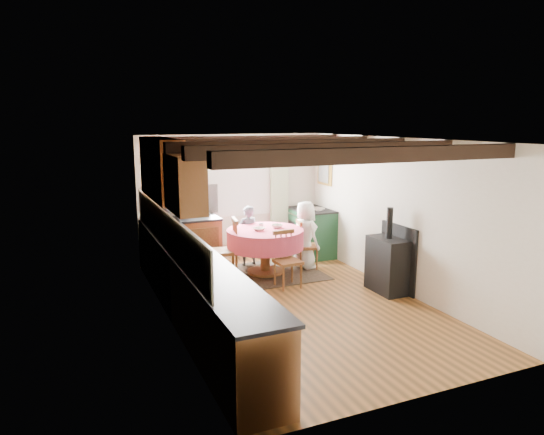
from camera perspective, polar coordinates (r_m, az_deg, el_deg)
name	(u,v)px	position (r m, az deg, el deg)	size (l,w,h in m)	color
floor	(293,304)	(7.39, 2.48, -9.90)	(3.60, 5.50, 0.00)	#9B612C
ceiling	(295,139)	(6.90, 2.65, 9.03)	(3.60, 5.50, 0.00)	white
wall_back	(232,197)	(9.56, -4.60, 2.37)	(3.60, 0.00, 2.40)	silver
wall_front	(423,280)	(4.81, 17.01, -6.96)	(3.60, 0.00, 2.40)	silver
wall_left	(168,235)	(6.49, -11.92, -2.03)	(0.00, 5.50, 2.40)	silver
wall_right	(397,215)	(7.99, 14.28, 0.31)	(0.00, 5.50, 2.40)	silver
beam_a	(380,155)	(5.18, 12.36, 7.09)	(3.60, 0.16, 0.16)	black
beam_b	(331,150)	(6.03, 6.81, 7.80)	(3.60, 0.16, 0.16)	black
beam_c	(295,146)	(6.91, 2.64, 8.29)	(3.60, 0.16, 0.16)	black
beam_d	(267,143)	(7.82, -0.58, 8.63)	(3.60, 0.16, 0.16)	black
beam_e	(245,140)	(8.75, -3.13, 8.89)	(3.60, 0.16, 0.16)	black
splash_left	(165,231)	(6.78, -12.26, -1.48)	(0.02, 4.50, 0.55)	beige
splash_back	(181,200)	(9.28, -10.43, 1.95)	(1.40, 0.02, 0.55)	beige
base_cabinet_left	(193,289)	(6.77, -9.14, -8.10)	(0.60, 5.30, 0.88)	brown
base_cabinet_back	(184,244)	(9.15, -10.17, -3.02)	(1.30, 0.60, 0.88)	brown
worktop_left	(193,255)	(6.63, -9.10, -4.33)	(0.64, 5.30, 0.04)	black
worktop_back	(183,219)	(9.03, -10.24, -0.22)	(1.30, 0.64, 0.04)	black
wall_cabinet_glass	(161,168)	(7.57, -12.69, 5.55)	(0.34, 1.80, 0.90)	brown
wall_cabinet_solid	(185,183)	(6.12, -10.06, 3.90)	(0.34, 0.90, 0.70)	brown
window_frame	(237,176)	(9.53, -4.04, 4.78)	(1.34, 0.03, 1.54)	white
window_pane	(237,176)	(9.53, -4.05, 4.78)	(1.20, 0.01, 1.40)	white
curtain_left	(196,205)	(9.28, -8.79, 1.38)	(0.35, 0.10, 2.10)	#9DB988
curtain_right	(279,200)	(9.83, 0.85, 2.06)	(0.35, 0.10, 2.10)	#9DB988
curtain_rod	(238,145)	(9.40, -3.92, 8.36)	(0.03, 0.03, 2.00)	black
wall_picture	(325,170)	(9.81, 6.10, 5.51)	(0.04, 0.50, 0.60)	gold
wall_plate	(283,169)	(9.86, 1.23, 5.60)	(0.30, 0.30, 0.02)	silver
rug	(265,274)	(8.73, -0.78, -6.51)	(1.93, 1.50, 0.01)	brown
dining_table	(265,252)	(8.62, -0.79, -4.00)	(1.33, 1.33, 0.80)	#D13D59
chair_near	(288,260)	(7.94, 1.86, -4.88)	(0.39, 0.41, 0.92)	brown
chair_left	(225,249)	(8.38, -5.49, -3.65)	(0.45, 0.47, 1.04)	brown
chair_right	(307,245)	(8.95, 4.09, -3.13)	(0.39, 0.40, 0.90)	brown
aga_range	(310,231)	(9.85, 4.45, -1.62)	(0.68, 1.04, 0.96)	#194428
cast_iron_stove	(388,250)	(7.89, 13.27, -3.70)	(0.40, 0.67, 1.34)	black
child_far	(248,236)	(9.12, -2.81, -2.12)	(0.41, 0.27, 1.12)	#4D535E
child_right	(305,235)	(8.93, 3.86, -2.05)	(0.60, 0.39, 1.24)	white
bowl_a	(259,229)	(8.44, -1.51, -1.35)	(0.21, 0.21, 0.05)	silver
bowl_b	(277,226)	(8.64, 0.58, -1.01)	(0.20, 0.20, 0.06)	silver
cup	(261,225)	(8.65, -1.28, -0.92)	(0.09, 0.09, 0.08)	silver
canister_tall	(165,212)	(8.98, -12.21, 0.60)	(0.15, 0.15, 0.25)	#262628
canister_wide	(187,212)	(9.06, -9.81, 0.60)	(0.18, 0.18, 0.20)	#262628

